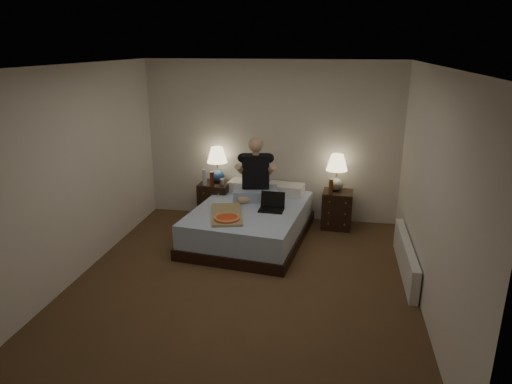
% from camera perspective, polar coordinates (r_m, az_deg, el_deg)
% --- Properties ---
extents(floor, '(4.00, 4.50, 0.00)m').
position_cam_1_polar(floor, '(5.54, -1.67, -11.26)').
color(floor, brown).
rests_on(floor, ground).
extents(ceiling, '(4.00, 4.50, 0.00)m').
position_cam_1_polar(ceiling, '(4.84, -1.94, 15.53)').
color(ceiling, white).
rests_on(ceiling, ground).
extents(wall_back, '(4.00, 0.00, 2.50)m').
position_cam_1_polar(wall_back, '(7.20, 1.90, 6.30)').
color(wall_back, silver).
rests_on(wall_back, ground).
extents(wall_front, '(4.00, 0.00, 2.50)m').
position_cam_1_polar(wall_front, '(3.05, -10.66, -10.91)').
color(wall_front, silver).
rests_on(wall_front, ground).
extents(wall_left, '(0.00, 4.50, 2.50)m').
position_cam_1_polar(wall_left, '(5.79, -21.57, 2.13)').
color(wall_left, silver).
rests_on(wall_left, ground).
extents(wall_right, '(0.00, 4.50, 2.50)m').
position_cam_1_polar(wall_right, '(5.05, 21.02, -0.02)').
color(wall_right, silver).
rests_on(wall_right, ground).
extents(bed, '(1.69, 2.12, 0.49)m').
position_cam_1_polar(bed, '(6.61, -0.77, -3.89)').
color(bed, '#6187C2').
rests_on(bed, floor).
extents(nightstand_left, '(0.48, 0.44, 0.61)m').
position_cam_1_polar(nightstand_left, '(7.35, -5.13, -1.16)').
color(nightstand_left, black).
rests_on(nightstand_left, floor).
extents(nightstand_right, '(0.47, 0.42, 0.58)m').
position_cam_1_polar(nightstand_right, '(7.11, 10.09, -2.17)').
color(nightstand_right, black).
rests_on(nightstand_right, floor).
extents(lamp_left, '(0.40, 0.40, 0.56)m').
position_cam_1_polar(lamp_left, '(7.25, -4.85, 3.43)').
color(lamp_left, '#264B8C').
rests_on(lamp_left, nightstand_left).
extents(lamp_right, '(0.41, 0.41, 0.56)m').
position_cam_1_polar(lamp_right, '(7.00, 10.03, 2.40)').
color(lamp_right, gray).
rests_on(lamp_right, nightstand_right).
extents(water_bottle, '(0.07, 0.07, 0.25)m').
position_cam_1_polar(water_bottle, '(7.13, -6.43, 1.83)').
color(water_bottle, silver).
rests_on(water_bottle, nightstand_left).
extents(soda_can, '(0.07, 0.07, 0.10)m').
position_cam_1_polar(soda_can, '(7.12, -4.27, 1.24)').
color(soda_can, '#ADAEA9').
rests_on(soda_can, nightstand_left).
extents(beer_bottle_left, '(0.06, 0.06, 0.23)m').
position_cam_1_polar(beer_bottle_left, '(7.07, -5.53, 1.63)').
color(beer_bottle_left, '#501D0B').
rests_on(beer_bottle_left, nightstand_left).
extents(beer_bottle_right, '(0.06, 0.06, 0.23)m').
position_cam_1_polar(beer_bottle_right, '(6.87, 9.36, 0.70)').
color(beer_bottle_right, '#63330E').
rests_on(beer_bottle_right, nightstand_right).
extents(person, '(0.73, 0.62, 0.93)m').
position_cam_1_polar(person, '(6.74, -0.04, 2.89)').
color(person, black).
rests_on(person, bed).
extents(laptop, '(0.35, 0.30, 0.24)m').
position_cam_1_polar(laptop, '(6.35, 1.93, -1.33)').
color(laptop, black).
rests_on(laptop, bed).
extents(pizza_box, '(0.58, 0.84, 0.08)m').
position_cam_1_polar(pizza_box, '(6.00, -3.65, -3.35)').
color(pizza_box, tan).
rests_on(pizza_box, bed).
extents(radiator, '(0.10, 1.60, 0.40)m').
position_cam_1_polar(radiator, '(5.98, 18.20, -7.74)').
color(radiator, silver).
rests_on(radiator, floor).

